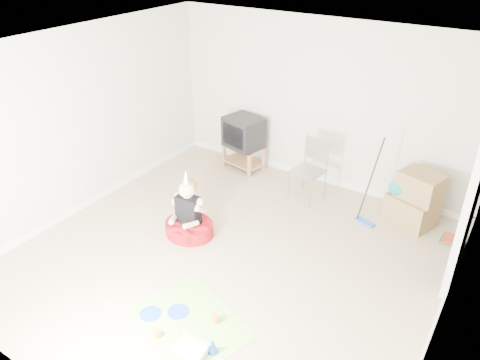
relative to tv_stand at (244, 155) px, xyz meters
The scene contains 16 objects.
ground 2.48m from the tv_stand, 61.63° to the right, with size 5.00×5.00×0.00m, color tan.
doorway_recess 3.86m from the tv_stand, 14.92° to the right, with size 0.02×0.90×2.05m, color black.
tv_stand is the anchor object (origin of this frame).
crt_tv 0.42m from the tv_stand, 135.00° to the left, with size 0.60×0.50×0.52m, color black.
folding_chair 1.42m from the tv_stand, 13.88° to the right, with size 0.51×0.49×0.97m.
cardboard_boxes 2.90m from the tv_stand, ahead, with size 0.76×0.66×0.79m.
floor_mop 2.42m from the tv_stand, 12.00° to the right, with size 0.32×0.39×1.20m.
book_pile 3.50m from the tv_stand, ahead, with size 0.22×0.28×0.06m.
seated_woman 2.12m from the tv_stand, 77.91° to the right, with size 0.74×0.74×0.98m.
party_mat 3.64m from the tv_stand, 66.23° to the right, with size 1.25×0.90×0.01m, color #F13281.
birthday_cake 4.05m from the tv_stand, 64.87° to the right, with size 0.32×0.27×0.15m.
blue_plate_near 3.54m from the tv_stand, 69.20° to the right, with size 0.23×0.23×0.01m, color blue.
blue_plate_far 3.64m from the tv_stand, 73.72° to the right, with size 0.23×0.23×0.01m, color blue.
orange_cup_near 3.62m from the tv_stand, 62.20° to the right, with size 0.08×0.08×0.09m, color orange.
orange_cup_far 3.91m from the tv_stand, 70.57° to the right, with size 0.07×0.07×0.08m, color orange.
blue_party_hat 4.01m from the tv_stand, 61.85° to the right, with size 0.11×0.11×0.16m, color #193FB5.
Camera 1 is at (2.71, -3.93, 3.74)m, focal length 35.00 mm.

